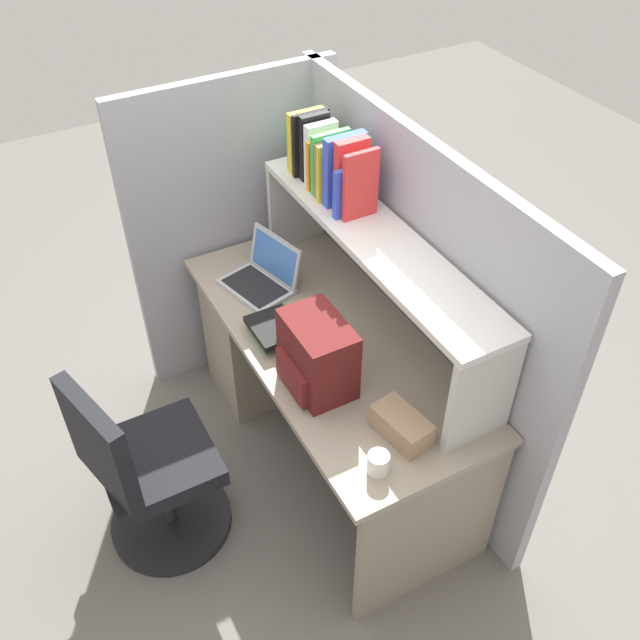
% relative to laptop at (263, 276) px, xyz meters
% --- Properties ---
extents(ground_plane, '(8.00, 8.00, 0.00)m').
position_rel_laptop_xyz_m(ground_plane, '(0.45, 0.10, -0.78)').
color(ground_plane, slate).
extents(desk, '(1.60, 0.70, 0.73)m').
position_rel_laptop_xyz_m(desk, '(0.06, 0.10, -0.38)').
color(desk, gray).
rests_on(desk, ground_plane).
extents(cubicle_partition_rear, '(1.84, 0.05, 1.55)m').
position_rel_laptop_xyz_m(cubicle_partition_rear, '(0.45, 0.48, -0.01)').
color(cubicle_partition_rear, '#9E9EA8').
rests_on(cubicle_partition_rear, ground_plane).
extents(cubicle_partition_left, '(0.05, 1.06, 1.55)m').
position_rel_laptop_xyz_m(cubicle_partition_left, '(-0.40, 0.05, -0.01)').
color(cubicle_partition_left, '#9E9EA8').
rests_on(cubicle_partition_left, ground_plane).
extents(overhead_hutch, '(1.44, 0.28, 0.45)m').
position_rel_laptop_xyz_m(overhead_hutch, '(0.45, 0.30, 0.30)').
color(overhead_hutch, beige).
rests_on(overhead_hutch, desk).
extents(reference_books_on_shelf, '(0.49, 0.19, 0.30)m').
position_rel_laptop_xyz_m(reference_books_on_shelf, '(0.08, 0.30, 0.53)').
color(reference_books_on_shelf, green).
rests_on(reference_books_on_shelf, overhead_hutch).
extents(laptop, '(0.36, 0.33, 0.22)m').
position_rel_laptop_xyz_m(laptop, '(0.00, 0.00, 0.00)').
color(laptop, '#B7BABF').
rests_on(laptop, desk).
extents(backpack, '(0.30, 0.23, 0.30)m').
position_rel_laptop_xyz_m(backpack, '(0.65, -0.08, 0.10)').
color(backpack, '#591919').
rests_on(backpack, desk).
extents(computer_mouse, '(0.10, 0.12, 0.03)m').
position_rel_laptop_xyz_m(computer_mouse, '(0.28, 0.07, -0.03)').
color(computer_mouse, '#7299C6').
rests_on(computer_mouse, desk).
extents(paper_cup, '(0.08, 0.08, 0.08)m').
position_rel_laptop_xyz_m(paper_cup, '(1.12, -0.09, -0.01)').
color(paper_cup, white).
rests_on(paper_cup, desk).
extents(tissue_box, '(0.24, 0.16, 0.10)m').
position_rel_laptop_xyz_m(tissue_box, '(1.02, 0.07, -0.00)').
color(tissue_box, '#9E7F60').
rests_on(tissue_box, desk).
extents(desk_book_stack, '(0.22, 0.18, 0.06)m').
position_rel_laptop_xyz_m(desk_book_stack, '(0.32, -0.11, -0.02)').
color(desk_book_stack, green).
rests_on(desk_book_stack, desk).
extents(office_chair, '(0.52, 0.53, 0.93)m').
position_rel_laptop_xyz_m(office_chair, '(0.50, -0.76, -0.39)').
color(office_chair, black).
rests_on(office_chair, ground_plane).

